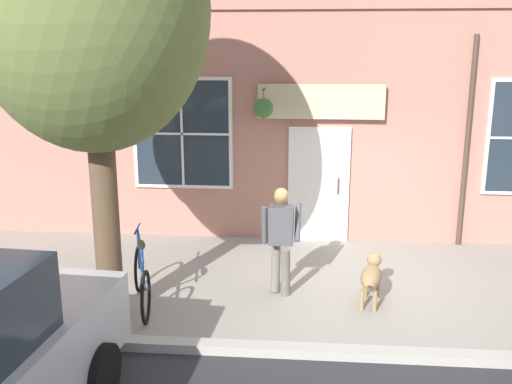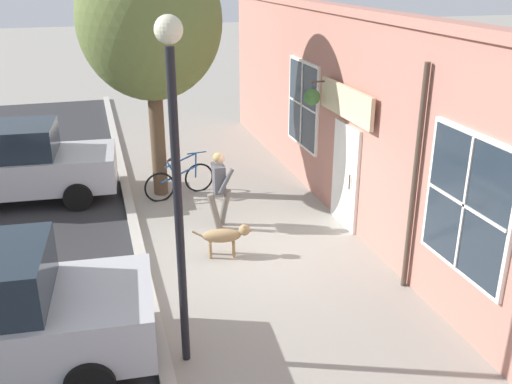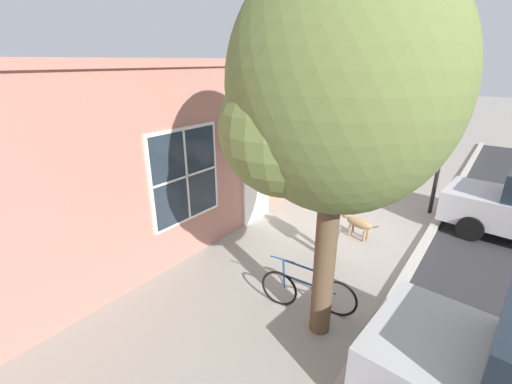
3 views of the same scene
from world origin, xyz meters
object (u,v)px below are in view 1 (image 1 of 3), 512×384
(dog_on_leash, at_px, (372,275))
(street_tree_by_curb, at_px, (89,19))
(pedestrian_walking, at_px, (281,232))
(leaning_bicycle, at_px, (142,278))

(dog_on_leash, distance_m, street_tree_by_curb, 4.92)
(pedestrian_walking, height_order, leaning_bicycle, pedestrian_walking)
(pedestrian_walking, relative_size, street_tree_by_curb, 0.28)
(street_tree_by_curb, bearing_deg, pedestrian_walking, 110.12)
(dog_on_leash, relative_size, street_tree_by_curb, 0.20)
(pedestrian_walking, xyz_separation_m, leaning_bicycle, (0.51, -1.88, -0.55))
(dog_on_leash, height_order, street_tree_by_curb, street_tree_by_curb)
(pedestrian_walking, distance_m, leaning_bicycle, 2.03)
(street_tree_by_curb, distance_m, leaning_bicycle, 3.43)
(dog_on_leash, xyz_separation_m, street_tree_by_curb, (0.64, -3.52, 3.37))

